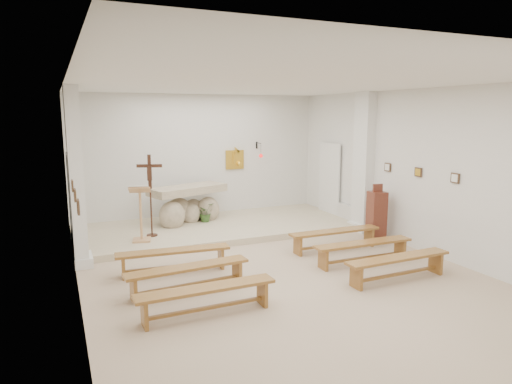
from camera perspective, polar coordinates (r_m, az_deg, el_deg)
name	(u,v)px	position (r m, az deg, el deg)	size (l,w,h in m)	color
ground	(279,273)	(8.75, 2.83, -10.10)	(7.00, 10.00, 0.00)	tan
wall_left	(74,195)	(7.45, -21.80, -0.39)	(0.02, 10.00, 3.50)	silver
wall_right	(426,172)	(10.36, 20.47, 2.38)	(0.02, 10.00, 3.50)	silver
wall_back	(200,158)	(12.94, -7.07, 4.30)	(7.00, 0.02, 3.50)	silver
ceiling	(280,84)	(8.24, 3.04, 13.36)	(7.00, 10.00, 0.02)	silver
sanctuary_platform	(218,227)	(11.82, -4.80, -4.43)	(6.98, 3.00, 0.15)	beige
pilaster_left	(76,178)	(9.43, -21.56, 1.64)	(0.26, 0.55, 3.50)	white
pilaster_right	(363,163)	(11.79, 13.28, 3.57)	(0.26, 0.55, 3.50)	white
gold_wall_relief	(235,160)	(13.26, -2.67, 4.06)	(0.55, 0.04, 0.55)	gold
sanctuary_lamp	(260,154)	(13.28, 0.55, 4.77)	(0.11, 0.36, 0.44)	black
station_frame_left_front	(78,207)	(6.67, -21.34, -1.75)	(0.03, 0.20, 0.20)	#47301F
station_frame_left_mid	(75,195)	(7.65, -21.70, -0.35)	(0.03, 0.20, 0.20)	#47301F
station_frame_left_rear	(72,186)	(8.64, -21.98, 0.72)	(0.03, 0.20, 0.20)	#47301F
station_frame_right_front	(455,178)	(9.79, 23.62, 1.61)	(0.03, 0.20, 0.20)	#47301F
station_frame_right_mid	(418,172)	(10.49, 19.62, 2.36)	(0.03, 0.20, 0.20)	#47301F
station_frame_right_rear	(388,167)	(11.23, 16.13, 3.00)	(0.03, 0.20, 0.20)	#47301F
radiator_left	(76,243)	(10.41, -21.55, -5.97)	(0.10, 0.85, 0.52)	silver
radiator_right	(347,214)	(12.62, 11.32, -2.77)	(0.10, 0.85, 0.52)	silver
altar	(187,207)	(12.11, -8.58, -1.84)	(2.18, 1.41, 1.05)	beige
lectern	(141,213)	(10.45, -14.23, -2.59)	(0.53, 0.48, 1.29)	tan
crucifix_stand	(150,190)	(10.75, -13.08, 0.31)	(0.56, 0.25, 1.90)	#391E12
potted_plant	(205,212)	(12.11, -6.36, -2.56)	(0.44, 0.38, 0.49)	#325723
donation_pedestal	(376,216)	(11.07, 14.82, -2.92)	(0.41, 0.41, 1.36)	#5A2619
bench_left_front	(173,255)	(8.81, -10.28, -7.80)	(2.15, 0.53, 0.45)	#93602A
bench_right_front	(335,235)	(10.21, 9.82, -5.33)	(2.13, 0.37, 0.45)	#93602A
bench_left_second	(188,272)	(7.87, -8.50, -9.91)	(2.14, 0.50, 0.45)	#93602A
bench_right_second	(363,247)	(9.41, 13.26, -6.75)	(2.13, 0.40, 0.45)	#93602A
bench_left_third	(206,294)	(6.96, -6.22, -12.56)	(2.13, 0.36, 0.45)	#93602A
bench_right_third	(398,262)	(8.66, 17.34, -8.40)	(2.13, 0.38, 0.45)	#93602A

